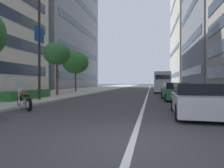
# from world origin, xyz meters

# --- Properties ---
(ground_plane) EXTENTS (400.00, 400.00, 0.00)m
(ground_plane) POSITION_xyz_m (0.00, 0.00, 0.00)
(ground_plane) COLOR #3A3A3D
(sidewalk_right_plaza) EXTENTS (160.00, 9.74, 0.15)m
(sidewalk_right_plaza) POSITION_xyz_m (30.00, 11.22, 0.07)
(sidewalk_right_plaza) COLOR #B2ADA3
(sidewalk_right_plaza) RESTS_ON ground
(lane_centre_stripe) EXTENTS (110.00, 0.16, 0.01)m
(lane_centre_stripe) POSITION_xyz_m (35.00, 0.00, 0.00)
(lane_centre_stripe) COLOR silver
(lane_centre_stripe) RESTS_ON ground
(motorcycle_nearest_camera) EXTENTS (1.48, 1.77, 1.49)m
(motorcycle_nearest_camera) POSITION_xyz_m (4.62, 6.04, 0.44)
(motorcycle_nearest_camera) COLOR black
(motorcycle_nearest_camera) RESTS_ON ground
(car_mid_block_traffic) EXTENTS (4.18, 1.95, 1.35)m
(car_mid_block_traffic) POSITION_xyz_m (4.32, -2.26, 0.65)
(car_mid_block_traffic) COLOR #B7B7BC
(car_mid_block_traffic) RESTS_ON ground
(car_approaching_light) EXTENTS (4.75, 2.03, 1.39)m
(car_approaching_light) POSITION_xyz_m (12.02, -2.30, 0.67)
(car_approaching_light) COLOR #236038
(car_approaching_light) RESTS_ON ground
(delivery_van_ahead) EXTENTS (6.13, 2.19, 2.78)m
(delivery_van_ahead) POSITION_xyz_m (23.41, -1.85, 1.48)
(delivery_van_ahead) COLOR #B7B7BC
(delivery_van_ahead) RESTS_ON ground
(street_lamp_with_banners) EXTENTS (1.26, 2.71, 9.35)m
(street_lamp_with_banners) POSITION_xyz_m (8.71, 7.29, 5.66)
(street_lamp_with_banners) COLOR #232326
(street_lamp_with_banners) RESTS_ON sidewalk_right_plaza
(clipped_hedge_bed) EXTENTS (5.20, 1.10, 0.64)m
(clipped_hedge_bed) POSITION_xyz_m (9.34, 9.05, 0.47)
(clipped_hedge_bed) COLOR #28602D
(clipped_hedge_bed) RESTS_ON sidewalk_right_plaza
(street_tree_by_lamp_post) EXTENTS (2.67, 2.67, 5.29)m
(street_tree_by_lamp_post) POSITION_xyz_m (13.97, 8.86, 4.28)
(street_tree_by_lamp_post) COLOR #473323
(street_tree_by_lamp_post) RESTS_ON sidewalk_right_plaza
(street_tree_far_plaza) EXTENTS (3.69, 3.69, 5.64)m
(street_tree_far_plaza) POSITION_xyz_m (21.96, 10.05, 4.22)
(street_tree_far_plaza) COLOR #473323
(street_tree_far_plaza) RESTS_ON sidewalk_right_plaza
(office_tower_far_left_down_avenue) EXTENTS (29.68, 14.41, 49.58)m
(office_tower_far_left_down_avenue) POSITION_xyz_m (69.72, -15.51, 24.79)
(office_tower_far_left_down_avenue) COLOR #B7B2A3
(office_tower_far_left_down_avenue) RESTS_ON ground
(office_tower_far_right_block) EXTENTS (30.41, 17.66, 35.99)m
(office_tower_far_right_block) POSITION_xyz_m (44.63, 25.88, 18.00)
(office_tower_far_right_block) COLOR gray
(office_tower_far_right_block) RESTS_ON ground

